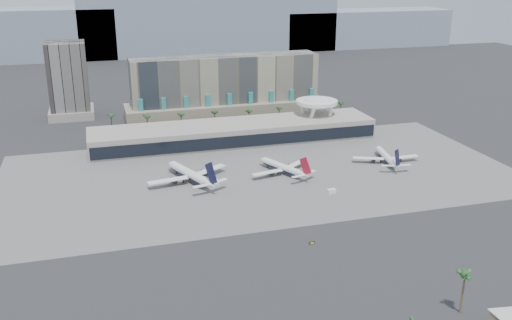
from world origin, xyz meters
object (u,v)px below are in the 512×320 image
object	(u,v)px
airliner_left	(190,174)
service_vehicle_a	(213,182)
airliner_centre	(283,167)
taxiway_sign	(312,243)
service_vehicle_b	(331,191)
airliner_right	(387,157)

from	to	relation	value
airliner_left	service_vehicle_a	distance (m)	12.51
airliner_centre	taxiway_sign	size ratio (longest dim) A/B	15.86
airliner_left	service_vehicle_b	size ratio (longest dim) A/B	11.08
airliner_centre	airliner_right	size ratio (longest dim) A/B	0.95
airliner_centre	taxiway_sign	distance (m)	78.19
airliner_right	airliner_centre	bearing A→B (deg)	-169.72
airliner_centre	airliner_left	bearing A→B (deg)	153.38
airliner_left	taxiway_sign	bearing A→B (deg)	-88.29
airliner_centre	service_vehicle_b	bearing A→B (deg)	-91.27
service_vehicle_b	taxiway_sign	size ratio (longest dim) A/B	1.74
airliner_centre	service_vehicle_a	xyz separation A→B (m)	(-37.52, -4.86, -2.19)
airliner_right	service_vehicle_b	world-z (taller)	airliner_right
airliner_right	taxiway_sign	xyz separation A→B (m)	(-73.25, -76.86, -2.79)
taxiway_sign	airliner_right	bearing A→B (deg)	37.86
airliner_centre	airliner_right	world-z (taller)	airliner_centre
service_vehicle_a	taxiway_sign	xyz separation A→B (m)	(23.47, -72.01, -0.64)
airliner_right	service_vehicle_a	world-z (taller)	airliner_right
taxiway_sign	service_vehicle_b	bearing A→B (deg)	50.23
airliner_centre	taxiway_sign	xyz separation A→B (m)	(-14.05, -76.87, -2.83)
service_vehicle_a	service_vehicle_b	distance (m)	57.54
service_vehicle_b	taxiway_sign	distance (m)	53.13
airliner_left	airliner_right	size ratio (longest dim) A/B	1.15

